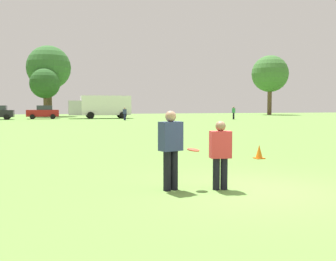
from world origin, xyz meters
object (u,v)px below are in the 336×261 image
at_px(player_thrower, 171,146).
at_px(parked_car_mid_right, 43,112).
at_px(bystander_sideline_watcher, 234,112).
at_px(player_defender, 220,151).
at_px(frisbee, 193,150).
at_px(bystander_field_marshal, 125,113).
at_px(traffic_cone, 259,152).
at_px(box_truck, 101,106).

bearing_deg(player_thrower, parked_car_mid_right, 95.19).
distance_m(parked_car_mid_right, bystander_sideline_watcher, 25.59).
bearing_deg(player_defender, frisbee, 156.48).
bearing_deg(player_defender, player_thrower, 167.07).
distance_m(player_defender, parked_car_mid_right, 47.54).
distance_m(frisbee, bystander_field_marshal, 39.62).
bearing_deg(frisbee, player_defender, -23.52).
distance_m(player_thrower, bystander_sideline_watcher, 43.12).
relative_size(player_thrower, bystander_sideline_watcher, 1.02).
bearing_deg(parked_car_mid_right, traffic_cone, -78.66).
bearing_deg(traffic_cone, bystander_sideline_watcher, 65.80).
bearing_deg(frisbee, parked_car_mid_right, 95.82).
relative_size(player_thrower, player_defender, 1.15).
bearing_deg(traffic_cone, parked_car_mid_right, 101.34).
xyz_separation_m(parked_car_mid_right, bystander_sideline_watcher, (24.06, -8.69, 0.03)).
relative_size(player_thrower, parked_car_mid_right, 0.41).
height_order(box_truck, bystander_sideline_watcher, box_truck).
relative_size(traffic_cone, bystander_field_marshal, 0.31).
bearing_deg(bystander_sideline_watcher, traffic_cone, -114.20).
relative_size(frisbee, box_truck, 0.03).
bearing_deg(player_defender, bystander_sideline_watcher, 64.08).
bearing_deg(traffic_cone, frisbee, -134.13).
bearing_deg(parked_car_mid_right, player_thrower, -84.81).
relative_size(bystander_sideline_watcher, bystander_field_marshal, 1.08).
distance_m(frisbee, box_truck, 46.71).
xyz_separation_m(player_defender, traffic_cone, (3.30, 4.20, -0.61)).
bearing_deg(frisbee, bystander_field_marshal, 82.66).
xyz_separation_m(traffic_cone, bystander_field_marshal, (1.22, 35.34, 0.66)).
bearing_deg(player_thrower, bystander_sideline_watcher, 62.67).
height_order(traffic_cone, bystander_field_marshal, bystander_field_marshal).
distance_m(player_defender, box_truck, 46.91).
height_order(parked_car_mid_right, bystander_field_marshal, parked_car_mid_right).
relative_size(box_truck, bystander_sideline_watcher, 5.02).
relative_size(frisbee, parked_car_mid_right, 0.07).
xyz_separation_m(frisbee, traffic_cone, (3.84, 3.96, -0.64)).
bearing_deg(bystander_sideline_watcher, bystander_field_marshal, 176.03).
relative_size(player_defender, traffic_cone, 3.15).
relative_size(box_truck, bystander_field_marshal, 5.42).
distance_m(parked_car_mid_right, box_truck, 7.82).
height_order(frisbee, bystander_field_marshal, bystander_field_marshal).
height_order(traffic_cone, bystander_sideline_watcher, bystander_sideline_watcher).
relative_size(player_defender, box_truck, 0.18).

